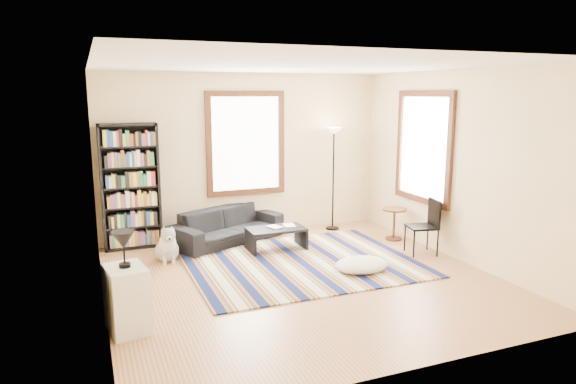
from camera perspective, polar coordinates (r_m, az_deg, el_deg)
name	(u,v)px	position (r m, az deg, el deg)	size (l,w,h in m)	color
floor	(302,282)	(7.03, 1.53, -9.97)	(5.00, 5.00, 0.10)	tan
ceiling	(303,61)	(6.58, 1.67, 14.35)	(5.00, 5.00, 0.10)	white
wall_back	(245,155)	(9.03, -4.84, 4.17)	(5.00, 0.10, 2.80)	beige
wall_front	(422,221)	(4.47, 14.67, -3.12)	(5.00, 0.10, 2.80)	beige
wall_left	(92,190)	(6.12, -20.90, 0.25)	(0.10, 5.00, 2.80)	beige
wall_right	(461,166)	(8.00, 18.64, 2.76)	(0.10, 5.00, 2.80)	beige
window_back	(246,144)	(8.93, -4.71, 5.39)	(1.20, 0.06, 1.60)	white
window_right	(424,147)	(8.55, 14.85, 4.82)	(0.06, 1.20, 1.60)	white
rug	(302,263)	(7.61, 1.54, -7.84)	(3.27, 2.61, 0.02)	#0D1742
sofa	(227,226)	(8.63, -6.75, -3.74)	(0.76, 1.93, 0.56)	black
bookshelf	(131,187)	(8.50, -17.10, 0.57)	(0.90, 0.30, 2.00)	black
coffee_table	(276,239)	(8.17, -1.31, -5.25)	(0.90, 0.50, 0.36)	black
book_a	(270,228)	(8.09, -1.98, -4.02)	(0.23, 0.17, 0.02)	beige
book_b	(284,226)	(8.22, -0.45, -3.78)	(0.18, 0.24, 0.02)	beige
floor_cushion	(361,265)	(7.32, 8.17, -8.00)	(0.78, 0.58, 0.19)	silver
floor_lamp	(333,179)	(9.29, 5.05, 1.43)	(0.30, 0.30, 1.86)	black
side_table	(394,224)	(8.91, 11.70, -3.51)	(0.40, 0.40, 0.54)	#482612
folding_chair	(422,227)	(8.19, 14.63, -3.77)	(0.42, 0.40, 0.86)	black
white_cabinet	(127,299)	(5.70, -17.46, -11.29)	(0.38, 0.50, 0.70)	silver
table_lamp	(124,249)	(5.53, -17.78, -6.09)	(0.24, 0.24, 0.38)	black
dog	(167,243)	(7.84, -13.32, -5.55)	(0.39, 0.54, 0.54)	#B8B8B8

